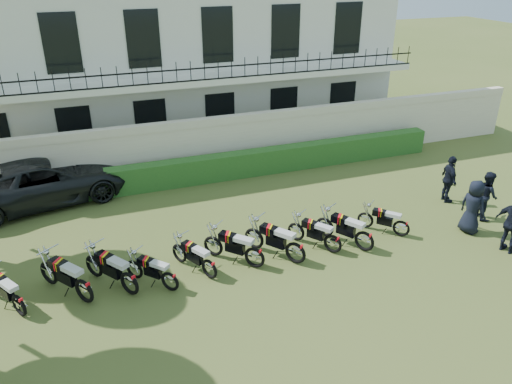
# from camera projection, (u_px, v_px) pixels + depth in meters

# --- Properties ---
(ground) EXTENTS (100.00, 100.00, 0.00)m
(ground) POSITION_uv_depth(u_px,v_px,m) (273.00, 284.00, 13.52)
(ground) COLOR #435421
(ground) RESTS_ON ground
(perimeter_wall) EXTENTS (30.00, 0.35, 2.30)m
(perimeter_wall) POSITION_uv_depth(u_px,v_px,m) (199.00, 147.00, 19.79)
(perimeter_wall) COLOR beige
(perimeter_wall) RESTS_ON ground
(hedge) EXTENTS (18.00, 0.60, 1.00)m
(hedge) POSITION_uv_depth(u_px,v_px,m) (229.00, 166.00, 19.71)
(hedge) COLOR #1E4C1B
(hedge) RESTS_ON ground
(building) EXTENTS (20.40, 9.60, 7.40)m
(building) POSITION_uv_depth(u_px,v_px,m) (165.00, 55.00, 23.74)
(building) COLOR silver
(building) RESTS_ON ground
(motorcycle_0) EXTENTS (1.05, 1.62, 1.01)m
(motorcycle_0) POSITION_uv_depth(u_px,v_px,m) (18.00, 301.00, 12.13)
(motorcycle_0) COLOR black
(motorcycle_0) RESTS_ON ground
(motorcycle_1) EXTENTS (1.33, 1.76, 1.15)m
(motorcycle_1) POSITION_uv_depth(u_px,v_px,m) (83.00, 286.00, 12.56)
(motorcycle_1) COLOR black
(motorcycle_1) RESTS_ON ground
(motorcycle_2) EXTENTS (1.26, 1.75, 1.12)m
(motorcycle_2) POSITION_uv_depth(u_px,v_px,m) (129.00, 278.00, 12.87)
(motorcycle_2) COLOR black
(motorcycle_2) RESTS_ON ground
(motorcycle_3) EXTENTS (1.24, 1.35, 0.95)m
(motorcycle_3) POSITION_uv_depth(u_px,v_px,m) (170.00, 277.00, 13.05)
(motorcycle_3) COLOR black
(motorcycle_3) RESTS_ON ground
(motorcycle_4) EXTENTS (0.96, 1.61, 0.98)m
(motorcycle_4) POSITION_uv_depth(u_px,v_px,m) (209.00, 265.00, 13.55)
(motorcycle_4) COLOR black
(motorcycle_4) RESTS_ON ground
(motorcycle_5) EXTENTS (1.43, 1.53, 1.09)m
(motorcycle_5) POSITION_uv_depth(u_px,v_px,m) (255.00, 253.00, 14.00)
(motorcycle_5) COLOR black
(motorcycle_5) RESTS_ON ground
(motorcycle_6) EXTENTS (1.31, 1.76, 1.14)m
(motorcycle_6) POSITION_uv_depth(u_px,v_px,m) (296.00, 248.00, 14.18)
(motorcycle_6) COLOR black
(motorcycle_6) RESTS_ON ground
(motorcycle_7) EXTENTS (1.13, 1.56, 1.01)m
(motorcycle_7) POSITION_uv_depth(u_px,v_px,m) (333.00, 239.00, 14.72)
(motorcycle_7) COLOR black
(motorcycle_7) RESTS_ON ground
(motorcycle_8) EXTENTS (1.14, 1.77, 1.10)m
(motorcycle_8) POSITION_uv_depth(u_px,v_px,m) (365.00, 236.00, 14.79)
(motorcycle_8) COLOR black
(motorcycle_8) RESTS_ON ground
(motorcycle_9) EXTENTS (1.19, 1.32, 0.92)m
(motorcycle_9) POSITION_uv_depth(u_px,v_px,m) (402.00, 225.00, 15.60)
(motorcycle_9) COLOR black
(motorcycle_9) RESTS_ON ground
(suv) EXTENTS (6.15, 3.76, 1.59)m
(suv) POSITION_uv_depth(u_px,v_px,m) (45.00, 181.00, 17.70)
(suv) COLOR black
(suv) RESTS_ON ground
(officer_3) EXTENTS (0.76, 0.98, 1.78)m
(officer_3) POSITION_uv_depth(u_px,v_px,m) (473.00, 207.00, 15.69)
(officer_3) COLOR black
(officer_3) RESTS_ON ground
(officer_4) EXTENTS (0.85, 0.96, 1.67)m
(officer_4) POSITION_uv_depth(u_px,v_px,m) (487.00, 195.00, 16.58)
(officer_4) COLOR black
(officer_4) RESTS_ON ground
(officer_5) EXTENTS (0.69, 1.09, 1.73)m
(officer_5) POSITION_uv_depth(u_px,v_px,m) (449.00, 179.00, 17.67)
(officer_5) COLOR black
(officer_5) RESTS_ON ground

